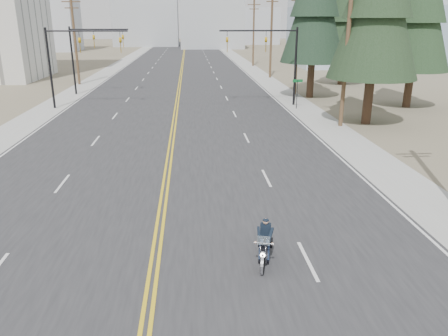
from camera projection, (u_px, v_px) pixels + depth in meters
road at (182, 66)px, 76.32m from camera, size 20.00×200.00×0.01m
sidewalk_left at (115, 67)px, 75.48m from camera, size 3.00×200.00×0.01m
sidewalk_right at (247, 66)px, 77.16m from camera, size 3.00×200.00×0.01m
traffic_mast_left at (72, 52)px, 38.18m from camera, size 7.10×0.26×7.00m
traffic_mast_right at (274, 51)px, 39.49m from camera, size 7.10×0.26×7.00m
traffic_mast_far at (88, 48)px, 45.73m from camera, size 6.10×0.26×7.00m
street_sign at (297, 89)px, 38.74m from camera, size 0.90×0.06×2.62m
utility_pole_b at (347, 44)px, 30.91m from camera, size 2.20×0.30×11.50m
utility_pole_c at (297, 39)px, 45.17m from camera, size 2.20×0.30×11.00m
utility_pole_d at (271, 33)px, 59.26m from camera, size 2.20×0.30×11.50m
utility_pole_e at (254, 32)px, 75.41m from camera, size 2.20×0.30×11.00m
utility_pole_left at (75, 39)px, 52.87m from camera, size 2.20×0.30×10.50m
glass_building at (366, 6)px, 75.48m from camera, size 24.00×16.00×20.00m
haze_bldg_a at (47, 7)px, 112.77m from camera, size 14.00×12.00×22.00m
haze_bldg_b at (212, 23)px, 126.65m from camera, size 18.00×14.00×14.00m
haze_bldg_c at (336, 15)px, 114.18m from camera, size 16.00×12.00×18.00m
haze_bldg_d at (146, 3)px, 137.45m from camera, size 20.00×15.00×26.00m
haze_bldg_e at (257, 26)px, 151.84m from camera, size 14.00×14.00×12.00m
haze_bldg_f at (12, 20)px, 126.81m from camera, size 12.00×12.00×16.00m
motorcyclist at (265, 242)px, 14.03m from camera, size 1.22×2.00×1.45m
conifer_far at (347, 3)px, 51.50m from camera, size 6.24×6.24×16.71m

